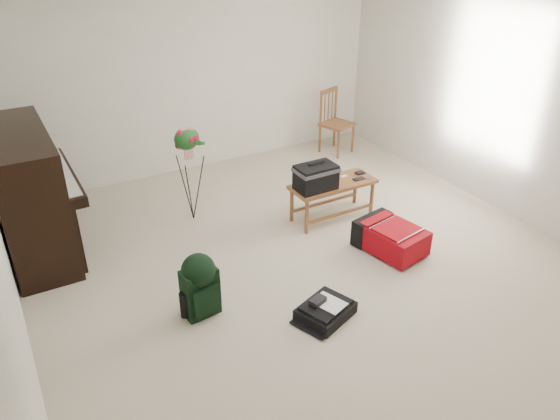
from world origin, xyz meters
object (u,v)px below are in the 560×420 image
green_backpack (200,283)px  flower_stand (190,175)px  bench (321,179)px  black_duffel (325,310)px  red_suitcase (388,236)px  dining_chair (336,122)px  piano (31,197)px

green_backpack → flower_stand: bearing=65.0°
bench → black_duffel: bench is taller
bench → red_suitcase: size_ratio=1.30×
dining_chair → red_suitcase: (-0.99, -2.37, -0.28)m
bench → green_backpack: bench is taller
green_backpack → flower_stand: flower_stand is taller
bench → green_backpack: 1.92m
red_suitcase → flower_stand: 2.17m
black_duffel → red_suitcase: bearing=6.7°
piano → flower_stand: 1.57m
bench → flower_stand: bearing=147.2°
black_duffel → flower_stand: bearing=78.9°
bench → dining_chair: bearing=50.6°
flower_stand → black_duffel: bearing=-78.2°
dining_chair → red_suitcase: dining_chair is taller
piano → dining_chair: piano is taller
black_duffel → green_backpack: 1.07m
piano → green_backpack: size_ratio=2.58×
piano → dining_chair: (4.02, 0.67, -0.17)m
piano → red_suitcase: size_ratio=2.05×
green_backpack → flower_stand: (0.54, 1.57, 0.21)m
green_backpack → bench: bearing=19.4°
bench → dining_chair: dining_chair is taller
red_suitcase → black_duffel: red_suitcase is taller
bench → flower_stand: size_ratio=0.87×
flower_stand → bench: bearing=-29.9°
piano → black_duffel: size_ratio=2.80×
piano → green_backpack: (1.01, -1.72, -0.28)m
piano → bench: piano is taller
piano → flower_stand: size_ratio=1.37×
green_backpack → red_suitcase: bearing=-5.2°
bench → red_suitcase: bearing=-70.0°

